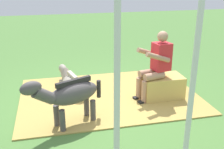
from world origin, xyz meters
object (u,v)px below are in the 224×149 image
at_px(person_seated, 156,63).
at_px(soda_bottle, 179,82).
at_px(pony_lying, 72,84).
at_px(tent_pole_mid, 117,112).
at_px(hay_bale, 162,87).
at_px(tent_pole_left, 191,100).
at_px(pony_standing, 69,95).

relative_size(person_seated, soda_bottle, 5.28).
distance_m(pony_lying, tent_pole_mid, 3.16).
distance_m(hay_bale, pony_lying, 1.80).
xyz_separation_m(tent_pole_left, tent_pole_mid, (0.80, 0.08, 0.00)).
relative_size(pony_standing, pony_lying, 0.93).
bearing_deg(tent_pole_left, hay_bale, -106.91).
xyz_separation_m(hay_bale, person_seated, (0.16, 0.02, 0.50)).
relative_size(person_seated, tent_pole_mid, 0.60).
height_order(pony_lying, soda_bottle, pony_lying).
distance_m(tent_pole_left, tent_pole_mid, 0.80).
relative_size(hay_bale, person_seated, 0.59).
xyz_separation_m(person_seated, tent_pole_mid, (1.35, 2.38, 0.37)).
bearing_deg(pony_lying, soda_bottle, 174.81).
relative_size(person_seated, pony_lying, 0.98).
xyz_separation_m(hay_bale, tent_pole_mid, (1.51, 2.40, 0.88)).
bearing_deg(hay_bale, person_seated, 7.70).
bearing_deg(person_seated, tent_pole_mid, 60.50).
bearing_deg(tent_pole_mid, pony_standing, -79.21).
distance_m(hay_bale, person_seated, 0.53).
relative_size(hay_bale, tent_pole_mid, 0.36).
xyz_separation_m(pony_standing, soda_bottle, (-2.42, -1.08, -0.42)).
height_order(person_seated, pony_lying, person_seated).
height_order(tent_pole_left, tent_pole_mid, same).
height_order(person_seated, soda_bottle, person_seated).
xyz_separation_m(pony_standing, tent_pole_mid, (-0.33, 1.74, 0.56)).
bearing_deg(hay_bale, tent_pole_left, 73.09).
distance_m(person_seated, pony_standing, 1.80).
bearing_deg(soda_bottle, pony_standing, 24.05).
xyz_separation_m(hay_bale, tent_pole_left, (0.71, 2.32, 0.88)).
distance_m(soda_bottle, tent_pole_left, 3.18).
bearing_deg(soda_bottle, pony_lying, -5.19).
bearing_deg(pony_standing, pony_lying, -96.86).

